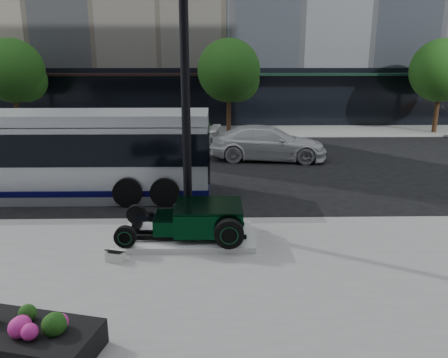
{
  "coord_description": "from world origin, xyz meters",
  "views": [
    {
      "loc": [
        0.17,
        -14.12,
        4.71
      ],
      "look_at": [
        0.41,
        -1.59,
        1.2
      ],
      "focal_mm": 35.0,
      "sensor_mm": 36.0,
      "label": 1
    }
  ],
  "objects_px": {
    "hot_rod": "(200,219)",
    "flower_planter": "(28,339)",
    "lamppost": "(185,93)",
    "white_sedan": "(268,143)",
    "transit_bus": "(35,154)"
  },
  "relations": [
    {
      "from": "hot_rod",
      "to": "flower_planter",
      "type": "bearing_deg",
      "value": -120.15
    },
    {
      "from": "lamppost",
      "to": "transit_bus",
      "type": "height_order",
      "value": "lamppost"
    },
    {
      "from": "lamppost",
      "to": "white_sedan",
      "type": "height_order",
      "value": "lamppost"
    },
    {
      "from": "lamppost",
      "to": "flower_planter",
      "type": "height_order",
      "value": "lamppost"
    },
    {
      "from": "transit_bus",
      "to": "hot_rod",
      "type": "bearing_deg",
      "value": -36.34
    },
    {
      "from": "flower_planter",
      "to": "white_sedan",
      "type": "height_order",
      "value": "white_sedan"
    },
    {
      "from": "hot_rod",
      "to": "transit_bus",
      "type": "xyz_separation_m",
      "value": [
        -5.83,
        4.29,
        0.79
      ]
    },
    {
      "from": "transit_bus",
      "to": "white_sedan",
      "type": "height_order",
      "value": "transit_bus"
    },
    {
      "from": "hot_rod",
      "to": "lamppost",
      "type": "distance_m",
      "value": 3.31
    },
    {
      "from": "flower_planter",
      "to": "white_sedan",
      "type": "xyz_separation_m",
      "value": [
        5.5,
        14.2,
        0.41
      ]
    },
    {
      "from": "flower_planter",
      "to": "white_sedan",
      "type": "distance_m",
      "value": 15.23
    },
    {
      "from": "hot_rod",
      "to": "lamppost",
      "type": "bearing_deg",
      "value": 108.74
    },
    {
      "from": "hot_rod",
      "to": "flower_planter",
      "type": "height_order",
      "value": "hot_rod"
    },
    {
      "from": "white_sedan",
      "to": "flower_planter",
      "type": "bearing_deg",
      "value": 166.0
    },
    {
      "from": "lamppost",
      "to": "flower_planter",
      "type": "bearing_deg",
      "value": -111.65
    }
  ]
}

